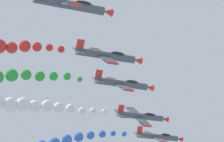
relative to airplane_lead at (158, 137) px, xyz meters
name	(u,v)px	position (x,y,z in m)	size (l,w,h in m)	color
airplane_lead	(158,137)	(0.00, 0.00, 0.00)	(8.77, 10.35, 4.48)	#474C56
airplane_left_inner	(141,116)	(8.29, -7.54, 1.26)	(7.93, 10.35, 5.94)	#474C56
smoke_trail_left_inner	(18,104)	(6.60, -30.05, 1.45)	(4.65, 22.68, 3.06)	white
airplane_right_inner	(122,84)	(18.35, -15.46, 3.19)	(8.40, 10.35, 5.20)	#474C56
smoke_trail_right_inner	(10,76)	(17.49, -33.44, 2.30)	(3.10, 16.35, 3.11)	green
airplane_left_outer	(107,55)	(26.29, -21.20, 4.11)	(8.07, 10.35, 5.73)	#474C56
airplane_right_outer	(71,5)	(36.23, -29.78, 5.60)	(8.77, 10.35, 4.48)	#474C56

